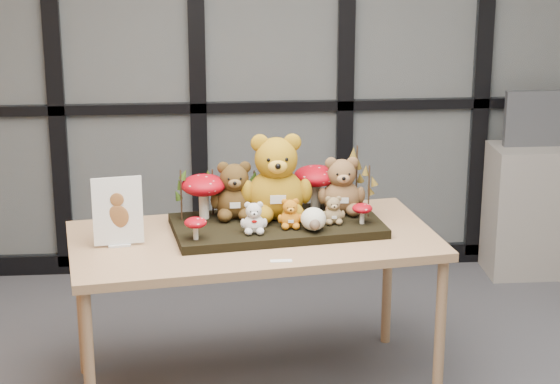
{
  "coord_description": "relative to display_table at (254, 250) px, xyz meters",
  "views": [
    {
      "loc": [
        -0.44,
        -3.59,
        2.38
      ],
      "look_at": [
        -0.09,
        0.8,
        1.02
      ],
      "focal_mm": 65.0,
      "sensor_mm": 36.0,
      "label": 1
    }
  ],
  "objects": [
    {
      "name": "room_shell",
      "position": [
        0.21,
        -0.84,
        0.95
      ],
      "size": [
        5.0,
        5.0,
        5.0
      ],
      "color": "#ACABA3",
      "rests_on": "floor"
    },
    {
      "name": "glass_partition",
      "position": [
        0.21,
        1.63,
        0.69
      ],
      "size": [
        4.9,
        0.06,
        2.78
      ],
      "color": "#2D383F",
      "rests_on": "floor"
    },
    {
      "name": "display_table",
      "position": [
        0.0,
        0.0,
        0.0
      ],
      "size": [
        1.79,
        1.08,
        0.79
      ],
      "rotation": [
        0.0,
        0.0,
        0.15
      ],
      "color": "tan",
      "rests_on": "floor"
    },
    {
      "name": "diorama_tray",
      "position": [
        0.12,
        0.08,
        0.09
      ],
      "size": [
        1.03,
        0.62,
        0.04
      ],
      "primitive_type": "cube",
      "rotation": [
        0.0,
        0.0,
        0.15
      ],
      "color": "black",
      "rests_on": "display_table"
    },
    {
      "name": "bear_pooh_yellow",
      "position": [
        0.12,
        0.16,
        0.33
      ],
      "size": [
        0.38,
        0.36,
        0.45
      ],
      "primitive_type": null,
      "rotation": [
        0.0,
        0.0,
        0.15
      ],
      "color": "#A47512",
      "rests_on": "diorama_tray"
    },
    {
      "name": "bear_brown_medium",
      "position": [
        -0.08,
        0.17,
        0.26
      ],
      "size": [
        0.26,
        0.24,
        0.3
      ],
      "primitive_type": null,
      "rotation": [
        0.0,
        0.0,
        0.15
      ],
      "color": "#4A3314",
      "rests_on": "diorama_tray"
    },
    {
      "name": "bear_tan_back",
      "position": [
        0.44,
        0.2,
        0.26
      ],
      "size": [
        0.26,
        0.24,
        0.3
      ],
      "primitive_type": null,
      "rotation": [
        0.0,
        0.0,
        0.15
      ],
      "color": "brown",
      "rests_on": "diorama_tray"
    },
    {
      "name": "bear_small_yellow",
      "position": [
        0.17,
        -0.0,
        0.18
      ],
      "size": [
        0.13,
        0.12,
        0.15
      ],
      "primitive_type": null,
      "rotation": [
        0.0,
        0.0,
        0.15
      ],
      "color": "orange",
      "rests_on": "diorama_tray"
    },
    {
      "name": "bear_white_bow",
      "position": [
        -0.0,
        -0.06,
        0.19
      ],
      "size": [
        0.14,
        0.13,
        0.16
      ],
      "primitive_type": null,
      "rotation": [
        0.0,
        0.0,
        0.15
      ],
      "color": "silver",
      "rests_on": "diorama_tray"
    },
    {
      "name": "bear_beige_small",
      "position": [
        0.38,
        0.04,
        0.18
      ],
      "size": [
        0.12,
        0.11,
        0.14
      ],
      "primitive_type": null,
      "rotation": [
        0.0,
        0.0,
        0.15
      ],
      "color": "olive",
      "rests_on": "diorama_tray"
    },
    {
      "name": "plush_cream_hedgehog",
      "position": [
        0.27,
        -0.05,
        0.17
      ],
      "size": [
        0.1,
        0.09,
        0.12
      ],
      "primitive_type": null,
      "rotation": [
        0.0,
        0.0,
        0.15
      ],
      "color": "#EEE8CD",
      "rests_on": "diorama_tray"
    },
    {
      "name": "mushroom_back_left",
      "position": [
        -0.23,
        0.16,
        0.22
      ],
      "size": [
        0.21,
        0.21,
        0.23
      ],
      "primitive_type": null,
      "color": "#94040F",
      "rests_on": "diorama_tray"
    },
    {
      "name": "mushroom_back_right",
      "position": [
        0.32,
        0.27,
        0.23
      ],
      "size": [
        0.21,
        0.21,
        0.24
      ],
      "primitive_type": null,
      "color": "#94040F",
      "rests_on": "diorama_tray"
    },
    {
      "name": "mushroom_front_left",
      "position": [
        -0.27,
        -0.13,
        0.16
      ],
      "size": [
        0.1,
        0.1,
        0.11
      ],
      "primitive_type": null,
      "color": "#94040F",
      "rests_on": "diorama_tray"
    },
    {
      "name": "mushroom_front_right",
      "position": [
        0.51,
        0.02,
        0.16
      ],
      "size": [
        0.1,
        0.1,
        0.11
      ],
      "primitive_type": null,
      "color": "#94040F",
      "rests_on": "diorama_tray"
    },
    {
      "name": "sprig_green_far_left",
      "position": [
        -0.33,
        0.14,
        0.23
      ],
      "size": [
        0.05,
        0.05,
        0.25
      ],
      "primitive_type": null,
      "color": "#1F3D0D",
      "rests_on": "diorama_tray"
    },
    {
      "name": "sprig_green_mid_left",
      "position": [
        -0.18,
        0.22,
        0.22
      ],
      "size": [
        0.05,
        0.05,
        0.23
      ],
      "primitive_type": null,
      "color": "#1F3D0D",
      "rests_on": "diorama_tray"
    },
    {
      "name": "sprig_dry_far_right",
      "position": [
        0.52,
        0.25,
        0.27
      ],
      "size": [
        0.05,
        0.05,
        0.32
      ],
      "primitive_type": null,
      "color": "brown",
      "rests_on": "diorama_tray"
    },
    {
      "name": "sprig_dry_mid_right",
      "position": [
        0.56,
        0.13,
        0.23
      ],
      "size": [
        0.05,
        0.05,
        0.25
      ],
      "primitive_type": null,
      "color": "brown",
      "rests_on": "diorama_tray"
    },
    {
      "name": "sprig_green_centre",
      "position": [
        0.02,
        0.26,
        0.21
      ],
      "size": [
        0.05,
        0.05,
        0.2
      ],
      "primitive_type": null,
      "color": "#1F3D0D",
      "rests_on": "diorama_tray"
    },
    {
      "name": "sign_holder",
      "position": [
        -0.61,
        -0.07,
        0.22
      ],
      "size": [
        0.23,
        0.07,
        0.32
      ],
      "rotation": [
        0.0,
        0.0,
        0.16
      ],
      "color": "silver",
      "rests_on": "display_table"
    },
    {
      "name": "label_card",
      "position": [
        0.1,
        -0.33,
        0.07
      ],
      "size": [
        0.09,
        0.03,
        0.0
      ],
      "primitive_type": "cube",
      "color": "white",
      "rests_on": "display_table"
    },
    {
      "name": "cabinet",
      "position": [
        1.85,
        1.41,
        -0.32
      ],
      "size": [
        0.61,
        0.36,
        0.82
      ],
      "primitive_type": "cube",
      "color": "gray",
      "rests_on": "floor"
    },
    {
      "name": "monitor",
      "position": [
        1.85,
        1.43,
        0.26
      ],
      "size": [
        0.48,
        0.05,
        0.34
      ],
      "color": "#515359",
      "rests_on": "cabinet"
    }
  ]
}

